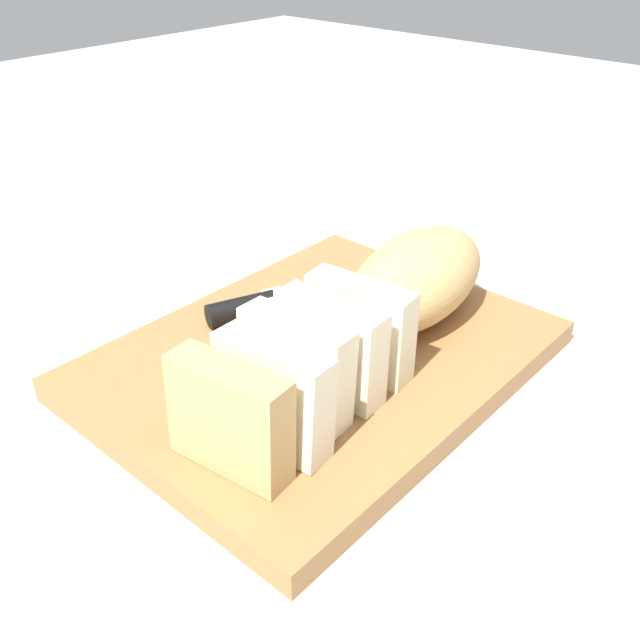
% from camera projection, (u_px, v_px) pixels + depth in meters
% --- Properties ---
extents(ground_plane, '(3.00, 3.00, 0.00)m').
position_uv_depth(ground_plane, '(320.00, 370.00, 0.64)').
color(ground_plane, beige).
extents(cutting_board, '(0.39, 0.30, 0.02)m').
position_uv_depth(cutting_board, '(320.00, 359.00, 0.63)').
color(cutting_board, '#9E6B3D').
rests_on(cutting_board, ground_plane).
extents(bread_loaf, '(0.37, 0.13, 0.08)m').
position_uv_depth(bread_loaf, '(372.00, 313.00, 0.60)').
color(bread_loaf, tan).
rests_on(bread_loaf, cutting_board).
extents(bread_knife, '(0.28, 0.13, 0.02)m').
position_uv_depth(bread_knife, '(279.00, 302.00, 0.68)').
color(bread_knife, silver).
rests_on(bread_knife, cutting_board).
extents(crumb_near_knife, '(0.00, 0.00, 0.00)m').
position_uv_depth(crumb_near_knife, '(379.00, 338.00, 0.64)').
color(crumb_near_knife, tan).
rests_on(crumb_near_knife, cutting_board).
extents(crumb_near_loaf, '(0.01, 0.01, 0.01)m').
position_uv_depth(crumb_near_loaf, '(367.00, 338.00, 0.64)').
color(crumb_near_loaf, tan).
rests_on(crumb_near_loaf, cutting_board).
extents(crumb_stray_left, '(0.01, 0.01, 0.01)m').
position_uv_depth(crumb_stray_left, '(350.00, 347.00, 0.62)').
color(crumb_stray_left, tan).
rests_on(crumb_stray_left, cutting_board).
extents(crumb_stray_right, '(0.00, 0.00, 0.00)m').
position_uv_depth(crumb_stray_right, '(357.00, 359.00, 0.61)').
color(crumb_stray_right, tan).
rests_on(crumb_stray_right, cutting_board).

